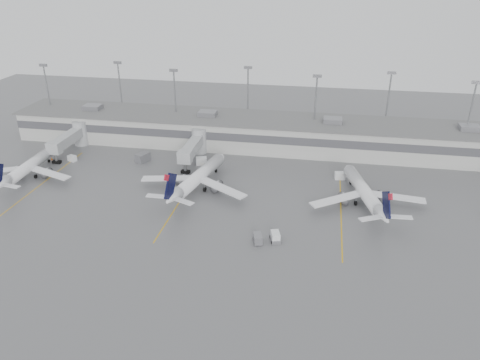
% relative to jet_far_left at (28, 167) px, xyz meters
% --- Properties ---
extents(ground, '(260.00, 260.00, 0.00)m').
position_rel_jet_far_left_xyz_m(ground, '(57.55, -26.96, -2.71)').
color(ground, '#535356').
rests_on(ground, ground).
extents(terminal, '(152.00, 17.00, 9.45)m').
position_rel_jet_far_left_xyz_m(terminal, '(57.54, 31.02, 1.46)').
color(terminal, '#ACACA7').
rests_on(terminal, ground).
extents(light_masts, '(142.40, 8.00, 20.60)m').
position_rel_jet_far_left_xyz_m(light_masts, '(57.55, 36.79, 9.32)').
color(light_masts, gray).
rests_on(light_masts, ground).
extents(jet_bridge_left, '(4.00, 17.20, 7.00)m').
position_rel_jet_far_left_xyz_m(jet_bridge_left, '(2.05, 18.76, 1.16)').
color(jet_bridge_left, '#979A9C').
rests_on(jet_bridge_left, ground).
extents(jet_bridge_right, '(4.00, 17.20, 7.00)m').
position_rel_jet_far_left_xyz_m(jet_bridge_right, '(37.05, 18.76, 1.16)').
color(jet_bridge_right, '#979A9C').
rests_on(jet_bridge_right, ground).
extents(stand_markings, '(105.25, 40.00, 0.01)m').
position_rel_jet_far_left_xyz_m(stand_markings, '(57.55, -2.96, -2.70)').
color(stand_markings, '#D19A0C').
rests_on(stand_markings, ground).
extents(jet_far_left, '(24.04, 26.97, 8.72)m').
position_rel_jet_far_left_xyz_m(jet_far_left, '(0.00, 0.00, 0.00)').
color(jet_far_left, white).
rests_on(jet_far_left, ground).
extents(jet_mid_left, '(25.87, 29.29, 9.58)m').
position_rel_jet_far_left_xyz_m(jet_mid_left, '(42.39, 0.83, 0.27)').
color(jet_mid_left, white).
rests_on(jet_mid_left, ground).
extents(jet_mid_right, '(24.60, 27.94, 9.23)m').
position_rel_jet_far_left_xyz_m(jet_mid_right, '(79.97, 0.28, 0.16)').
color(jet_mid_right, white).
rests_on(jet_mid_right, ground).
extents(baggage_tug, '(2.51, 3.23, 1.84)m').
position_rel_jet_far_left_xyz_m(baggage_tug, '(62.57, -17.95, -1.99)').
color(baggage_tug, white).
rests_on(baggage_tug, ground).
extents(baggage_cart, '(2.20, 2.98, 1.71)m').
position_rel_jet_far_left_xyz_m(baggage_cart, '(59.37, -19.15, -1.82)').
color(baggage_cart, slate).
rests_on(baggage_cart, ground).
extents(gse_uld_a, '(2.52, 2.11, 1.52)m').
position_rel_jet_far_left_xyz_m(gse_uld_a, '(5.31, 11.18, -1.95)').
color(gse_uld_a, white).
rests_on(gse_uld_a, ground).
extents(gse_uld_b, '(3.13, 2.51, 1.94)m').
position_rel_jet_far_left_xyz_m(gse_uld_b, '(39.61, 15.06, -1.74)').
color(gse_uld_b, white).
rests_on(gse_uld_b, ground).
extents(gse_uld_c, '(2.69, 2.01, 1.74)m').
position_rel_jet_far_left_xyz_m(gse_uld_c, '(74.93, 12.36, -1.84)').
color(gse_uld_c, white).
rests_on(gse_uld_c, ground).
extents(gse_loader, '(3.61, 4.28, 2.29)m').
position_rel_jet_far_left_xyz_m(gse_loader, '(23.87, 14.20, -1.57)').
color(gse_loader, slate).
rests_on(gse_loader, ground).
extents(cone_a, '(0.48, 0.48, 0.77)m').
position_rel_jet_far_left_xyz_m(cone_a, '(-0.49, 10.95, -2.33)').
color(cone_a, '#FF6105').
rests_on(cone_a, ground).
extents(cone_b, '(0.42, 0.42, 0.67)m').
position_rel_jet_far_left_xyz_m(cone_b, '(40.53, 3.11, -2.37)').
color(cone_b, '#FF6105').
rests_on(cone_b, ground).
extents(cone_c, '(0.42, 0.42, 0.67)m').
position_rel_jet_far_left_xyz_m(cone_c, '(79.64, 10.28, -2.38)').
color(cone_c, '#FF6105').
rests_on(cone_c, ground).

